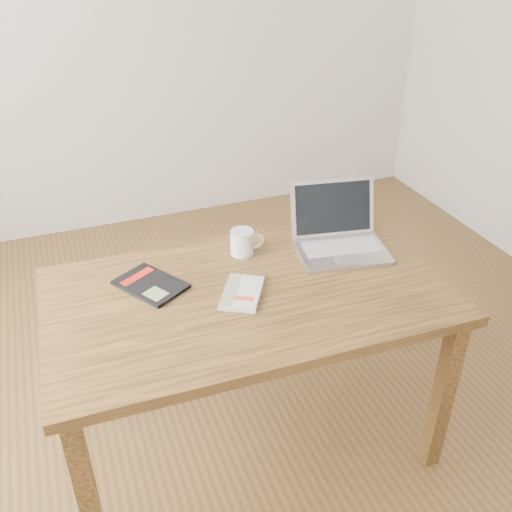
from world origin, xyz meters
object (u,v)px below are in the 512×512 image
object	(u,v)px
black_guidebook	(151,284)
coffee_mug	(243,242)
laptop	(339,236)
desk	(249,312)
white_guidebook	(242,293)

from	to	relation	value
black_guidebook	coffee_mug	world-z (taller)	coffee_mug
black_guidebook	coffee_mug	xyz separation A→B (m)	(0.38, 0.09, 0.04)
laptop	desk	bearing A→B (deg)	-149.59
desk	white_guidebook	world-z (taller)	white_guidebook
black_guidebook	laptop	size ratio (longest dim) A/B	0.75
white_guidebook	coffee_mug	bearing A→B (deg)	99.57
desk	coffee_mug	size ratio (longest dim) A/B	10.87
coffee_mug	white_guidebook	bearing A→B (deg)	-100.58
desk	coffee_mug	xyz separation A→B (m)	(0.07, 0.25, 0.14)
coffee_mug	laptop	bearing A→B (deg)	-3.38
laptop	white_guidebook	bearing A→B (deg)	-149.57
desk	black_guidebook	distance (m)	0.36
coffee_mug	black_guidebook	bearing A→B (deg)	-156.07
laptop	coffee_mug	size ratio (longest dim) A/B	2.99
white_guidebook	coffee_mug	xyz separation A→B (m)	(0.10, 0.26, 0.04)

